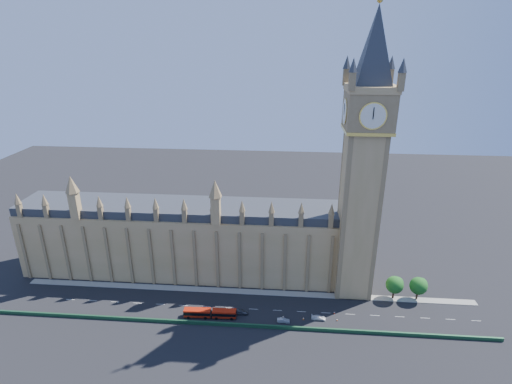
# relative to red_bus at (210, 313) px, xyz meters

# --- Properties ---
(ground) EXTENTS (400.00, 400.00, 0.00)m
(ground) POSITION_rel_red_bus_xyz_m (9.73, 5.23, -1.52)
(ground) COLOR black
(ground) RESTS_ON ground
(palace_westminster) EXTENTS (120.00, 20.00, 28.00)m
(palace_westminster) POSITION_rel_red_bus_xyz_m (-15.27, 27.23, 12.34)
(palace_westminster) COLOR #A5884F
(palace_westminster) RESTS_ON ground
(elizabeth_tower) EXTENTS (20.59, 20.59, 105.00)m
(elizabeth_tower) POSITION_rel_red_bus_xyz_m (47.73, 19.22, 53.03)
(elizabeth_tower) COLOR #A5884F
(elizabeth_tower) RESTS_ON ground
(bridge_parapet) EXTENTS (160.00, 0.60, 1.20)m
(bridge_parapet) POSITION_rel_red_bus_xyz_m (9.73, -3.77, -0.92)
(bridge_parapet) COLOR #1E4C2D
(bridge_parapet) RESTS_ON ground
(kerb_north) EXTENTS (160.00, 3.00, 0.16)m
(kerb_north) POSITION_rel_red_bus_xyz_m (9.73, 14.73, -1.44)
(kerb_north) COLOR gray
(kerb_north) RESTS_ON ground
(tree_east_near) EXTENTS (6.00, 6.00, 8.50)m
(tree_east_near) POSITION_rel_red_bus_xyz_m (61.95, 15.31, 4.12)
(tree_east_near) COLOR #382619
(tree_east_near) RESTS_ON ground
(tree_east_far) EXTENTS (6.00, 6.00, 8.50)m
(tree_east_far) POSITION_rel_red_bus_xyz_m (69.95, 15.31, 4.12)
(tree_east_far) COLOR #382619
(tree_east_far) RESTS_ON ground
(red_bus) EXTENTS (17.10, 3.22, 2.89)m
(red_bus) POSITION_rel_red_bus_xyz_m (0.00, 0.00, 0.00)
(red_bus) COLOR #AF1E0B
(red_bus) RESTS_ON ground
(car_grey) EXTENTS (4.59, 2.05, 1.53)m
(car_grey) POSITION_rel_red_bus_xyz_m (9.86, 2.41, -0.76)
(car_grey) COLOR #43454C
(car_grey) RESTS_ON ground
(car_silver) EXTENTS (4.09, 1.54, 1.33)m
(car_silver) POSITION_rel_red_bus_xyz_m (23.80, -0.52, -0.86)
(car_silver) COLOR #9A9DA1
(car_silver) RESTS_ON ground
(car_white) EXTENTS (4.70, 2.05, 1.34)m
(car_white) POSITION_rel_red_bus_xyz_m (35.13, 1.75, -0.85)
(car_white) COLOR silver
(car_white) RESTS_ON ground
(cone_a) EXTENTS (0.50, 0.50, 0.74)m
(cone_a) POSITION_rel_red_bus_xyz_m (30.27, 1.29, -1.16)
(cone_a) COLOR black
(cone_a) RESTS_ON ground
(cone_b) EXTENTS (0.54, 0.54, 0.66)m
(cone_b) POSITION_rel_red_bus_xyz_m (41.05, 1.63, -1.20)
(cone_b) COLOR black
(cone_b) RESTS_ON ground
(cone_c) EXTENTS (0.57, 0.57, 0.78)m
(cone_c) POSITION_rel_red_bus_xyz_m (40.51, 5.00, -1.14)
(cone_c) COLOR black
(cone_c) RESTS_ON ground
(cone_d) EXTENTS (0.50, 0.50, 0.76)m
(cone_d) POSITION_rel_red_bus_xyz_m (23.73, 1.55, -1.15)
(cone_d) COLOR black
(cone_d) RESTS_ON ground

